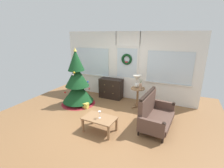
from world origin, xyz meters
name	(u,v)px	position (x,y,z in m)	size (l,w,h in m)	color
ground_plane	(103,121)	(0.00, 0.00, 0.00)	(6.76, 6.76, 0.00)	brown
back_wall_with_door	(127,66)	(0.00, 2.08, 1.28)	(5.20, 0.19, 2.55)	white
christmas_tree	(77,84)	(-1.41, 0.78, 0.74)	(1.24, 1.24, 2.02)	#4C331E
dresser_cabinet	(111,88)	(-0.55, 1.79, 0.39)	(0.90, 0.45, 0.78)	black
settee_sofa	(154,114)	(1.38, 0.37, 0.38)	(0.83, 1.43, 0.96)	black
side_table	(138,94)	(0.64, 1.39, 0.49)	(0.50, 0.48, 0.69)	#8E6642
table_lamp	(137,80)	(0.58, 1.43, 0.97)	(0.28, 0.28, 0.44)	silver
flower_vase	(140,86)	(0.74, 1.33, 0.81)	(0.11, 0.10, 0.35)	tan
coffee_table	(100,120)	(0.15, -0.46, 0.33)	(0.87, 0.56, 0.39)	#8E6642
wine_glass	(100,113)	(0.16, -0.47, 0.53)	(0.08, 0.08, 0.20)	silver
gift_box	(86,106)	(-0.95, 0.56, 0.09)	(0.18, 0.16, 0.18)	#D8C64C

